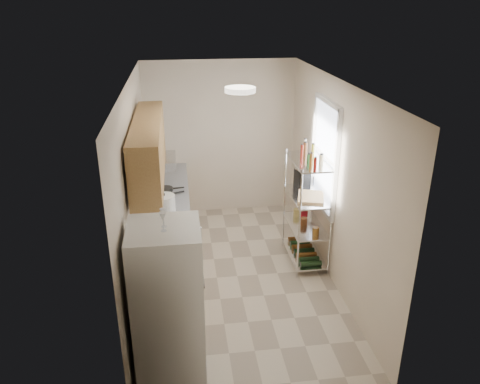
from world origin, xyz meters
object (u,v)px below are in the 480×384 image
at_px(rice_cooker, 164,204).
at_px(cutting_board, 311,197).
at_px(espresso_machine, 302,178).
at_px(frying_pan_large, 163,195).
at_px(refrigerator, 168,302).

relative_size(rice_cooker, cutting_board, 0.65).
height_order(rice_cooker, cutting_board, rice_cooker).
height_order(cutting_board, espresso_machine, espresso_machine).
bearing_deg(rice_cooker, cutting_board, -1.76).
distance_m(frying_pan_large, espresso_machine, 1.98).
height_order(refrigerator, rice_cooker, refrigerator).
xyz_separation_m(refrigerator, cutting_board, (1.90, 1.80, 0.23)).
relative_size(frying_pan_large, cutting_board, 0.64).
height_order(refrigerator, frying_pan_large, refrigerator).
bearing_deg(cutting_board, rice_cooker, 178.24).
bearing_deg(espresso_machine, rice_cooker, 173.33).
bearing_deg(refrigerator, rice_cooker, 91.62).
relative_size(rice_cooker, espresso_machine, 1.09).
bearing_deg(espresso_machine, cutting_board, -105.56).
relative_size(refrigerator, frying_pan_large, 5.69).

